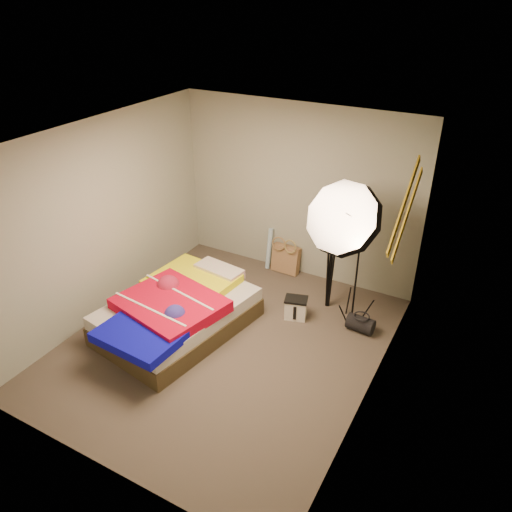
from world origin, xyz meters
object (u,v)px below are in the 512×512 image
Objects in this scene: tote_bag at (286,259)px; camera_tripod at (331,261)px; photo_umbrella at (346,220)px; bed at (177,312)px; duffel_bag at (360,324)px; wrapping_roll at (269,249)px; camera_case at (296,309)px.

tote_bag is 1.15m from camera_tripod.
photo_umbrella is at bearing -32.13° from tote_bag.
duffel_bag is at bearing 28.04° from bed.
bed reaches higher than duffel_bag.
wrapping_roll is at bearing 81.87° from bed.
bed reaches higher than tote_bag.
camera_tripod is (-0.20, 0.19, -0.71)m from photo_umbrella.
wrapping_roll is 2.32× the size of camera_case.
duffel_bag is 1.35m from photo_umbrella.
camera_tripod is at bearing -29.64° from tote_bag.
bed is at bearing -104.11° from tote_bag.
camera_tripod is at bearing 43.16° from camera_case.
camera_case is 0.76m from camera_tripod.
camera_case is 0.22× the size of camera_tripod.
wrapping_roll is 1.36m from camera_case.
bed is (-0.56, -1.94, 0.06)m from tote_bag.
camera_tripod reaches higher than bed.
camera_case is 0.13× the size of bed.
camera_case is 1.37m from photo_umbrella.
tote_bag is at bearing 105.62° from camera_case.
camera_tripod is (0.26, 0.45, 0.55)m from camera_case.
camera_tripod is at bearing 136.52° from photo_umbrella.
tote_bag is 0.30m from wrapping_roll.
bed is at bearing -98.13° from wrapping_roll.
tote_bag is 0.35× the size of camera_tripod.
camera_case is 1.52m from bed.
camera_case is at bearing -55.99° from tote_bag.
camera_tripod is at bearing -25.05° from wrapping_roll.
tote_bag is 1.77m from photo_umbrella.
camera_case is 0.81× the size of duffel_bag.
wrapping_roll is at bearing 151.71° from photo_umbrella.
wrapping_roll reaches higher than camera_case.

